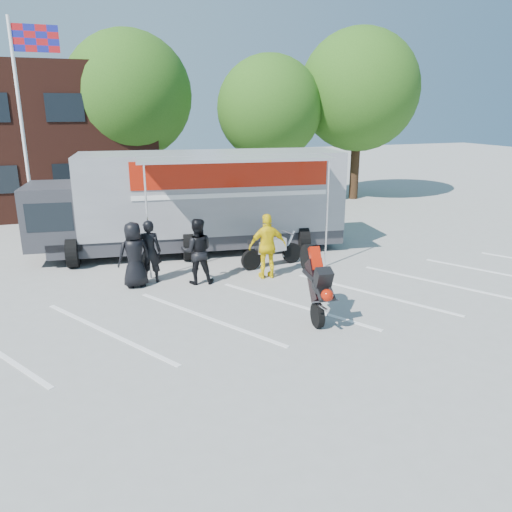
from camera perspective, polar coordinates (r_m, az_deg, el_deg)
ground at (r=12.37m, az=5.61°, el=-7.36°), size 100.00×100.00×0.00m
parking_bay_lines at (r=13.19m, az=3.72°, el=-5.70°), size 18.09×13.33×0.01m
flagpole at (r=20.17m, az=-24.68°, el=15.31°), size 1.61×0.12×8.00m
tree_left at (r=26.31m, az=-14.34°, el=17.35°), size 6.12×6.12×8.64m
tree_mid at (r=27.05m, az=1.54°, el=16.49°), size 5.44×5.44×7.68m
tree_right at (r=28.86m, az=11.69°, el=18.03°), size 6.46×6.46×9.12m
transporter_truck at (r=18.28m, az=-6.41°, el=0.61°), size 11.71×6.82×3.53m
parked_motorcycle at (r=16.41m, az=1.84°, el=-1.16°), size 2.38×1.14×1.20m
stunt_bike_rider at (r=12.64m, az=5.94°, el=-6.82°), size 1.00×1.81×2.04m
spectator_leather_a at (r=14.70m, az=-13.76°, el=0.14°), size 1.02×0.74×1.92m
spectator_leather_b at (r=15.00m, az=-12.07°, el=0.52°), size 0.79×0.64×1.89m
spectator_leather_c at (r=14.67m, az=-6.75°, el=0.54°), size 1.08×0.92×1.95m
spectator_hivis at (r=15.03m, az=1.33°, el=1.12°), size 1.20×0.58×1.99m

